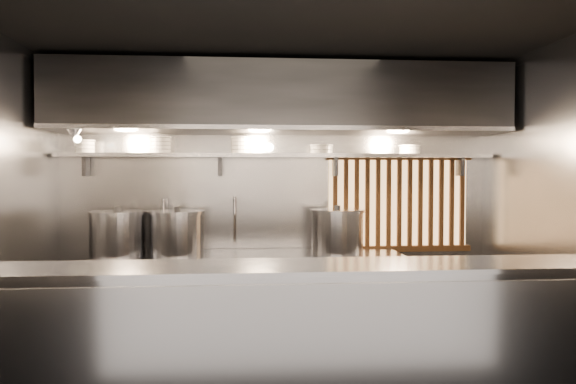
{
  "coord_description": "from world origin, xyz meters",
  "views": [
    {
      "loc": [
        -0.39,
        -4.43,
        1.71
      ],
      "look_at": [
        0.03,
        0.55,
        1.53
      ],
      "focal_mm": 35.0,
      "sensor_mm": 36.0,
      "label": 1
    }
  ],
  "objects": [
    {
      "name": "bowl_stack_2",
      "position": [
        -0.38,
        1.32,
        1.98
      ],
      "size": [
        0.22,
        0.22,
        0.17
      ],
      "color": "white",
      "rests_on": "bowl_shelf"
    },
    {
      "name": "faucet_right",
      "position": [
        -0.45,
        1.37,
        1.31
      ],
      "size": [
        0.04,
        0.3,
        0.5
      ],
      "color": "silver",
      "rests_on": "wall_back"
    },
    {
      "name": "faucet_left",
      "position": [
        -1.15,
        1.37,
        1.31
      ],
      "size": [
        0.04,
        0.3,
        0.5
      ],
      "color": "silver",
      "rests_on": "wall_back"
    },
    {
      "name": "bowl_shelf",
      "position": [
        0.0,
        1.32,
        1.88
      ],
      "size": [
        4.4,
        0.34,
        0.04
      ],
      "primitive_type": "cube",
      "color": "#A0A0A5",
      "rests_on": "wall_back"
    },
    {
      "name": "stock_pot_left",
      "position": [
        -1.01,
        1.12,
        1.12
      ],
      "size": [
        0.7,
        0.7,
        0.47
      ],
      "rotation": [
        0.0,
        0.0,
        -0.31
      ],
      "color": "#A0A0A5",
      "rests_on": "cooking_bench"
    },
    {
      "name": "bowl_stack_1",
      "position": [
        -1.2,
        1.32,
        1.98
      ],
      "size": [
        0.22,
        0.22,
        0.17
      ],
      "color": "white",
      "rests_on": "bowl_shelf"
    },
    {
      "name": "wall_back",
      "position": [
        0.0,
        1.5,
        1.4
      ],
      "size": [
        4.5,
        0.0,
        4.5
      ],
      "primitive_type": "plane",
      "rotation": [
        1.57,
        0.0,
        0.0
      ],
      "color": "gray",
      "rests_on": "floor"
    },
    {
      "name": "cooking_bench",
      "position": [
        -0.3,
        1.13,
        0.45
      ],
      "size": [
        3.0,
        0.7,
        0.9
      ],
      "primitive_type": "cube",
      "color": "#A0A0A5",
      "rests_on": "floor"
    },
    {
      "name": "heat_lamp",
      "position": [
        -1.9,
        0.85,
        2.07
      ],
      "size": [
        0.25,
        0.35,
        0.2
      ],
      "color": "#A0A0A5",
      "rests_on": "exhaust_hood"
    },
    {
      "name": "bowl_stack_4",
      "position": [
        1.37,
        1.32,
        1.95
      ],
      "size": [
        0.23,
        0.23,
        0.09
      ],
      "color": "white",
      "rests_on": "bowl_shelf"
    },
    {
      "name": "ceiling",
      "position": [
        0.0,
        0.0,
        2.8
      ],
      "size": [
        4.5,
        4.5,
        0.0
      ],
      "primitive_type": "plane",
      "rotation": [
        3.14,
        0.0,
        0.0
      ],
      "color": "black",
      "rests_on": "wall_back"
    },
    {
      "name": "bowl_stack_0",
      "position": [
        -1.94,
        1.32,
        1.97
      ],
      "size": [
        0.21,
        0.21,
        0.13
      ],
      "color": "white",
      "rests_on": "bowl_shelf"
    },
    {
      "name": "exhaust_hood",
      "position": [
        0.0,
        1.1,
        2.42
      ],
      "size": [
        4.4,
        0.81,
        0.65
      ],
      "color": "#2D2D30",
      "rests_on": "ceiling"
    },
    {
      "name": "stock_pot_mid",
      "position": [
        -1.58,
        1.13,
        1.12
      ],
      "size": [
        0.74,
        0.74,
        0.47
      ],
      "rotation": [
        0.0,
        0.0,
        -0.39
      ],
      "color": "#A0A0A5",
      "rests_on": "cooking_bench"
    },
    {
      "name": "stock_pot_right",
      "position": [
        0.58,
        1.12,
        1.12
      ],
      "size": [
        0.64,
        0.64,
        0.48
      ],
      "rotation": [
        0.0,
        0.0,
        0.19
      ],
      "color": "#A0A0A5",
      "rests_on": "cooking_bench"
    },
    {
      "name": "serving_counter",
      "position": [
        0.0,
        -0.96,
        0.57
      ],
      "size": [
        4.5,
        0.56,
        1.13
      ],
      "color": "#A0A0A5",
      "rests_on": "floor"
    },
    {
      "name": "wall_right",
      "position": [
        2.25,
        0.0,
        1.4
      ],
      "size": [
        0.0,
        3.0,
        3.0
      ],
      "primitive_type": "plane",
      "rotation": [
        1.57,
        0.0,
        -1.57
      ],
      "color": "gray",
      "rests_on": "floor"
    },
    {
      "name": "bowl_stack_3",
      "position": [
        0.44,
        1.32,
        1.95
      ],
      "size": [
        0.24,
        0.24,
        0.09
      ],
      "color": "white",
      "rests_on": "bowl_shelf"
    },
    {
      "name": "pendant_bulb",
      "position": [
        -0.1,
        1.2,
        1.96
      ],
      "size": [
        0.09,
        0.09,
        0.19
      ],
      "color": "#2D2D30",
      "rests_on": "exhaust_hood"
    },
    {
      "name": "wood_screen",
      "position": [
        1.3,
        1.45,
        1.38
      ],
      "size": [
        1.56,
        0.09,
        1.04
      ],
      "color": "#ECB06A",
      "rests_on": "wall_back"
    }
  ]
}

